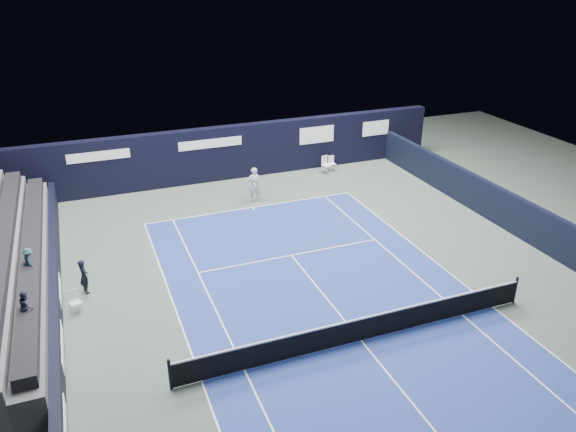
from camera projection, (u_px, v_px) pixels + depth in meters
name	position (u px, v px, depth m)	size (l,w,h in m)	color
ground	(335.00, 309.00, 20.60)	(48.00, 48.00, 0.00)	#48564E
court_surface	(361.00, 341.00, 18.91)	(10.97, 23.77, 0.01)	navy
enclosure_wall_right	(497.00, 205.00, 27.07)	(0.30, 22.00, 1.80)	black
folding_chair_back_a	(325.00, 162.00, 33.39)	(0.60, 0.62, 1.04)	white
folding_chair_back_b	(332.00, 162.00, 33.89)	(0.41, 0.40, 0.89)	white
line_judge_chair	(74.00, 300.00, 20.29)	(0.48, 0.47, 0.87)	silver
line_judge	(84.00, 276.00, 21.37)	(0.51, 0.34, 1.41)	black
court_markings	(361.00, 341.00, 18.91)	(11.03, 23.83, 0.00)	white
tennis_net	(362.00, 328.00, 18.70)	(12.90, 0.10, 1.10)	black
back_sponsor_wall	(227.00, 153.00, 32.22)	(26.00, 0.63, 3.10)	black
side_barrier_left	(55.00, 292.00, 20.58)	(0.33, 22.00, 1.20)	black
tennis_player	(254.00, 184.00, 29.43)	(0.69, 0.84, 1.85)	white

